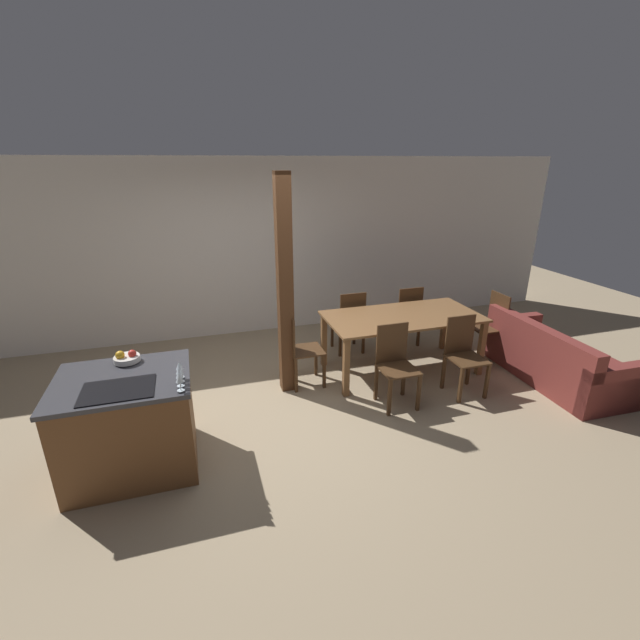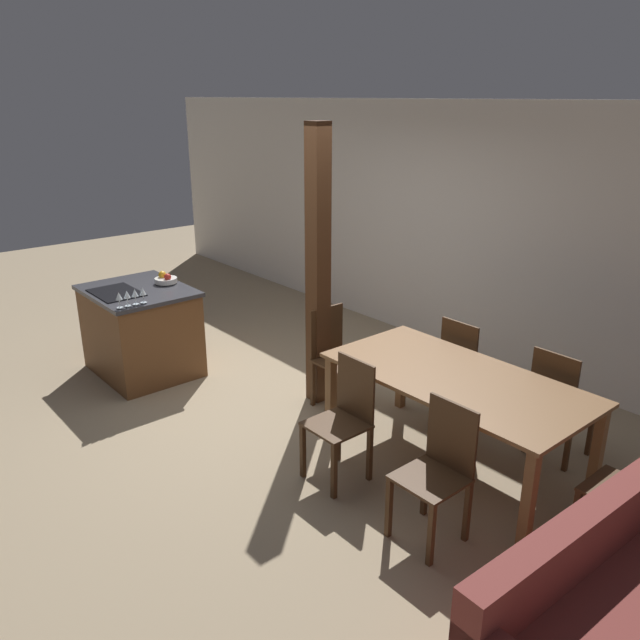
{
  "view_description": "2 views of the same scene",
  "coord_description": "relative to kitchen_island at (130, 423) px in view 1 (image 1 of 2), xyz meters",
  "views": [
    {
      "loc": [
        -0.72,
        -4.1,
        2.64
      ],
      "look_at": [
        0.6,
        0.2,
        0.95
      ],
      "focal_mm": 24.0,
      "sensor_mm": 36.0,
      "label": 1
    },
    {
      "loc": [
        4.37,
        -2.99,
        2.74
      ],
      "look_at": [
        0.6,
        0.2,
        0.95
      ],
      "focal_mm": 35.0,
      "sensor_mm": 36.0,
      "label": 2
    }
  ],
  "objects": [
    {
      "name": "timber_post",
      "position": [
        1.66,
        0.99,
        0.82
      ],
      "size": [
        0.17,
        0.17,
        2.54
      ],
      "color": "#4C2D19",
      "rests_on": "ground_plane"
    },
    {
      "name": "dining_chair_foot_end",
      "position": [
        4.57,
        1.04,
        0.03
      ],
      "size": [
        0.4,
        0.4,
        0.93
      ],
      "rotation": [
        0.0,
        0.0,
        -1.57
      ],
      "color": "#472D19",
      "rests_on": "ground_plane"
    },
    {
      "name": "wine_glass_near",
      "position": [
        0.49,
        -0.39,
        0.56
      ],
      "size": [
        0.06,
        0.06,
        0.15
      ],
      "color": "silver",
      "rests_on": "kitchen_island"
    },
    {
      "name": "wine_glass_end",
      "position": [
        0.49,
        -0.16,
        0.56
      ],
      "size": [
        0.06,
        0.06,
        0.15
      ],
      "color": "silver",
      "rests_on": "kitchen_island"
    },
    {
      "name": "wall_back",
      "position": [
        1.39,
        3.03,
        0.9
      ],
      "size": [
        11.2,
        0.08,
        2.7
      ],
      "color": "silver",
      "rests_on": "ground_plane"
    },
    {
      "name": "dining_chair_far_right",
      "position": [
        3.65,
        1.76,
        0.03
      ],
      "size": [
        0.4,
        0.4,
        0.93
      ],
      "rotation": [
        0.0,
        0.0,
        3.14
      ],
      "color": "#472D19",
      "rests_on": "ground_plane"
    },
    {
      "name": "dining_table",
      "position": [
        3.2,
        1.04,
        0.22
      ],
      "size": [
        1.98,
        0.99,
        0.77
      ],
      "color": "brown",
      "rests_on": "ground_plane"
    },
    {
      "name": "dining_chair_far_left",
      "position": [
        2.75,
        1.76,
        0.03
      ],
      "size": [
        0.4,
        0.4,
        0.93
      ],
      "rotation": [
        0.0,
        0.0,
        3.14
      ],
      "color": "#472D19",
      "rests_on": "ground_plane"
    },
    {
      "name": "ground_plane",
      "position": [
        1.39,
        0.53,
        -0.45
      ],
      "size": [
        16.0,
        16.0,
        0.0
      ],
      "primitive_type": "plane",
      "color": "#9E896B"
    },
    {
      "name": "wine_glass_middle",
      "position": [
        0.49,
        -0.31,
        0.56
      ],
      "size": [
        0.06,
        0.06,
        0.15
      ],
      "color": "silver",
      "rests_on": "kitchen_island"
    },
    {
      "name": "dining_chair_near_right",
      "position": [
        3.65,
        0.32,
        0.03
      ],
      "size": [
        0.4,
        0.4,
        0.93
      ],
      "color": "#472D19",
      "rests_on": "ground_plane"
    },
    {
      "name": "couch",
      "position": [
        4.92,
        0.21,
        -0.18
      ],
      "size": [
        0.88,
        1.81,
        0.76
      ],
      "rotation": [
        0.0,
        0.0,
        1.54
      ],
      "color": "maroon",
      "rests_on": "ground_plane"
    },
    {
      "name": "dining_chair_near_left",
      "position": [
        2.75,
        0.32,
        0.03
      ],
      "size": [
        0.4,
        0.4,
        0.93
      ],
      "color": "#472D19",
      "rests_on": "ground_plane"
    },
    {
      "name": "fruit_bowl",
      "position": [
        0.02,
        0.31,
        0.5
      ],
      "size": [
        0.23,
        0.23,
        0.11
      ],
      "color": "silver",
      "rests_on": "kitchen_island"
    },
    {
      "name": "dining_chair_head_end",
      "position": [
        1.83,
        1.04,
        0.03
      ],
      "size": [
        0.4,
        0.4,
        0.93
      ],
      "rotation": [
        0.0,
        0.0,
        1.57
      ],
      "color": "#472D19",
      "rests_on": "ground_plane"
    },
    {
      "name": "kitchen_island",
      "position": [
        0.0,
        0.0,
        0.0
      ],
      "size": [
        1.11,
        0.91,
        0.91
      ],
      "color": "brown",
      "rests_on": "ground_plane"
    },
    {
      "name": "wine_glass_far",
      "position": [
        0.49,
        -0.23,
        0.56
      ],
      "size": [
        0.06,
        0.06,
        0.15
      ],
      "color": "silver",
      "rests_on": "kitchen_island"
    }
  ]
}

